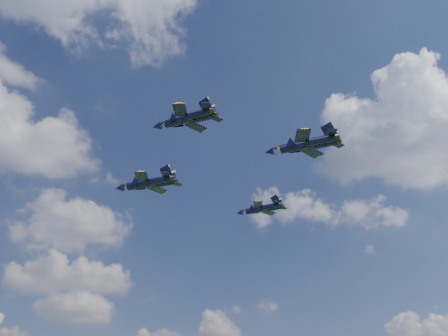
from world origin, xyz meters
TOP-DOWN VIEW (x-y plane):
  - jet_lead at (-8.85, 16.64)m, footprint 14.66×15.21m
  - jet_left at (-11.29, -14.78)m, footprint 11.42×12.87m
  - jet_right at (20.86, 13.88)m, footprint 10.68×12.86m
  - jet_slot at (14.58, -14.34)m, footprint 14.03×15.34m

SIDE VIEW (x-z plane):
  - jet_right at x=20.86m, z-range 55.22..58.46m
  - jet_left at x=-11.29m, z-range 56.69..60.02m
  - jet_lead at x=-8.85m, z-range 57.02..61.08m
  - jet_slot at x=14.58m, z-range 57.52..61.53m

